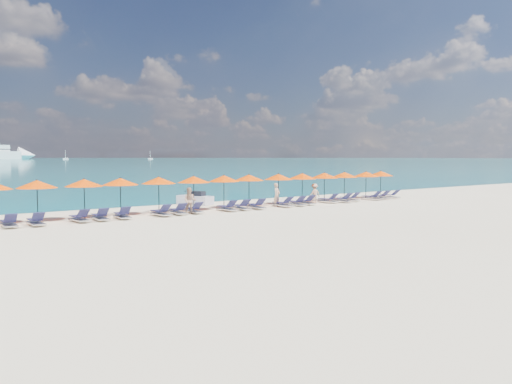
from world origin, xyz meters
TOP-DOWN VIEW (x-y plane):
  - ground at (0.00, 0.00)m, footprint 1400.00×1400.00m
  - sailboat_near at (129.20, 525.22)m, footprint 5.46×1.82m
  - sailboat_far at (212.55, 495.74)m, footprint 5.25×1.75m
  - jetski at (-1.20, 8.79)m, footprint 1.92×2.88m
  - beachgoer_a at (2.62, 4.17)m, footprint 0.71×0.61m
  - beachgoer_b at (-4.39, 3.70)m, footprint 0.90×0.85m
  - beachgoer_c at (6.34, 4.38)m, footprint 0.98×0.52m
  - umbrella_1 at (-12.62, 5.18)m, footprint 2.10×2.10m
  - umbrella_2 at (-10.20, 5.11)m, footprint 2.10×2.10m
  - umbrella_3 at (-8.10, 5.21)m, footprint 2.10×2.10m
  - umbrella_4 at (-5.68, 5.25)m, footprint 2.10×2.10m
  - umbrella_5 at (-3.36, 5.08)m, footprint 2.10×2.10m
  - umbrella_6 at (-1.12, 5.06)m, footprint 2.10×2.10m
  - umbrella_7 at (1.03, 5.24)m, footprint 2.10×2.10m
  - umbrella_8 at (3.52, 5.11)m, footprint 2.10×2.10m
  - umbrella_9 at (5.65, 4.97)m, footprint 2.10×2.10m
  - umbrella_10 at (7.91, 5.00)m, footprint 2.10×2.10m
  - umbrella_11 at (10.20, 5.11)m, footprint 2.10×2.10m
  - umbrella_12 at (12.57, 4.98)m, footprint 2.10×2.10m
  - umbrella_13 at (14.70, 5.24)m, footprint 2.10×2.10m
  - lounger_1 at (-14.22, 3.95)m, footprint 0.65×1.71m
  - lounger_2 at (-13.02, 3.84)m, footprint 0.64×1.71m
  - lounger_3 at (-10.83, 3.96)m, footprint 0.77×1.75m
  - lounger_4 at (-9.73, 3.92)m, footprint 0.73×1.74m
  - lounger_5 at (-8.50, 3.92)m, footprint 0.77×1.75m
  - lounger_6 at (-6.22, 3.83)m, footprint 0.73×1.74m
  - lounger_7 at (-5.09, 3.91)m, footprint 0.72×1.73m
  - lounger_8 at (-4.01, 3.99)m, footprint 0.66×1.72m
  - lounger_9 at (-1.67, 3.82)m, footprint 0.64×1.71m
  - lounger_10 at (-0.61, 3.82)m, footprint 0.69×1.72m
  - lounger_11 at (0.54, 3.70)m, footprint 0.77×1.75m
  - lounger_12 at (2.81, 3.72)m, footprint 0.74×1.74m
  - lounger_13 at (4.05, 3.76)m, footprint 0.73×1.74m
  - lounger_14 at (5.13, 3.98)m, footprint 0.69×1.72m
  - lounger_15 at (7.44, 4.07)m, footprint 0.73×1.74m
  - lounger_16 at (8.61, 3.75)m, footprint 0.63×1.70m
  - lounger_17 at (9.74, 4.03)m, footprint 0.73×1.74m
  - lounger_18 at (11.99, 3.83)m, footprint 0.71×1.73m
  - lounger_19 at (13.01, 3.79)m, footprint 0.64×1.71m
  - lounger_20 at (14.35, 3.92)m, footprint 0.68×1.72m

SIDE VIEW (x-z plane):
  - ground at x=0.00m, z-range 0.00..0.00m
  - lounger_1 at x=-14.22m, z-range -0.09..0.56m
  - lounger_2 at x=-13.02m, z-range -0.09..0.56m
  - lounger_3 at x=-10.83m, z-range -0.09..0.56m
  - lounger_4 at x=-9.73m, z-range -0.09..0.56m
  - lounger_5 at x=-8.50m, z-range -0.09..0.56m
  - lounger_6 at x=-6.22m, z-range -0.09..0.56m
  - lounger_7 at x=-5.09m, z-range -0.09..0.56m
  - lounger_8 at x=-4.01m, z-range -0.09..0.56m
  - lounger_9 at x=-1.67m, z-range -0.09..0.56m
  - lounger_10 at x=-0.61m, z-range -0.09..0.56m
  - lounger_11 at x=0.54m, z-range -0.09..0.56m
  - lounger_12 at x=2.81m, z-range -0.09..0.56m
  - lounger_13 at x=4.05m, z-range -0.09..0.56m
  - lounger_14 at x=5.13m, z-range -0.09..0.56m
  - lounger_15 at x=7.44m, z-range -0.09..0.56m
  - lounger_16 at x=8.61m, z-range -0.09..0.56m
  - lounger_17 at x=9.74m, z-range -0.09..0.56m
  - lounger_18 at x=11.99m, z-range -0.09..0.56m
  - lounger_19 at x=13.01m, z-range -0.09..0.56m
  - lounger_20 at x=14.35m, z-range -0.09..0.56m
  - jetski at x=-1.20m, z-range -0.08..0.88m
  - beachgoer_c at x=6.34m, z-range 0.00..1.47m
  - beachgoer_b at x=-4.39m, z-range 0.00..1.62m
  - beachgoer_a at x=2.62m, z-range 0.00..1.64m
  - sailboat_far at x=212.55m, z-range -3.83..5.80m
  - sailboat_near at x=129.20m, z-range -3.98..6.04m
  - umbrella_1 at x=-12.62m, z-range 0.88..3.16m
  - umbrella_2 at x=-10.20m, z-range 0.88..3.16m
  - umbrella_3 at x=-8.10m, z-range 0.88..3.16m
  - umbrella_4 at x=-5.68m, z-range 0.88..3.16m
  - umbrella_5 at x=-3.36m, z-range 0.88..3.16m
  - umbrella_6 at x=-1.12m, z-range 0.88..3.16m
  - umbrella_7 at x=1.03m, z-range 0.88..3.16m
  - umbrella_8 at x=3.52m, z-range 0.88..3.16m
  - umbrella_9 at x=5.65m, z-range 0.88..3.16m
  - umbrella_10 at x=7.91m, z-range 0.88..3.16m
  - umbrella_11 at x=10.20m, z-range 0.88..3.16m
  - umbrella_12 at x=12.57m, z-range 0.88..3.16m
  - umbrella_13 at x=14.70m, z-range 0.88..3.16m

